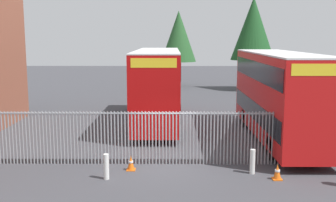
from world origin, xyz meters
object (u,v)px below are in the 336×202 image
double_decker_bus_near_gate (279,93)px  bollard_center_front (252,162)px  traffic_cone_by_gate (277,172)px  traffic_cone_mid_forecourt (131,163)px  double_decker_bus_behind_fence_left (158,84)px  bollard_near_left (106,167)px

double_decker_bus_near_gate → bollard_center_front: bearing=-114.1°
bollard_center_front → traffic_cone_by_gate: bearing=-40.3°
bollard_center_front → traffic_cone_by_gate: size_ratio=1.61×
double_decker_bus_near_gate → traffic_cone_mid_forecourt: 8.73m
bollard_center_front → traffic_cone_by_gate: (0.78, -0.66, -0.19)m
double_decker_bus_near_gate → double_decker_bus_behind_fence_left: same height
double_decker_bus_near_gate → bollard_near_left: size_ratio=11.38×
traffic_cone_by_gate → traffic_cone_mid_forecourt: (-5.47, 1.03, 0.00)m
traffic_cone_by_gate → double_decker_bus_near_gate: bearing=75.4°
bollard_near_left → double_decker_bus_behind_fence_left: bearing=80.8°
double_decker_bus_near_gate → double_decker_bus_behind_fence_left: size_ratio=1.00×
bollard_near_left → traffic_cone_mid_forecourt: size_ratio=1.61×
double_decker_bus_near_gate → bollard_near_left: (-7.79, -5.80, -1.95)m
traffic_cone_mid_forecourt → double_decker_bus_near_gate: bearing=34.4°
traffic_cone_by_gate → traffic_cone_mid_forecourt: size_ratio=1.00×
bollard_center_front → bollard_near_left: bearing=-173.2°
double_decker_bus_near_gate → double_decker_bus_behind_fence_left: (-6.21, 3.95, 0.00)m
bollard_center_front → traffic_cone_by_gate: 1.04m
double_decker_bus_behind_fence_left → traffic_cone_mid_forecourt: double_decker_bus_behind_fence_left is taller
double_decker_bus_near_gate → bollard_center_front: size_ratio=11.38×
double_decker_bus_near_gate → traffic_cone_by_gate: double_decker_bus_near_gate is taller
traffic_cone_mid_forecourt → double_decker_bus_behind_fence_left: bearing=84.9°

